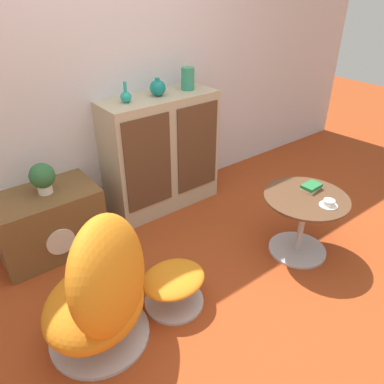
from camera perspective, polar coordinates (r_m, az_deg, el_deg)
name	(u,v)px	position (r m, az deg, el deg)	size (l,w,h in m)	color
ground_plane	(220,302)	(2.59, 4.31, -16.38)	(12.00, 12.00, 0.00)	#9E3D19
wall_back	(96,61)	(3.07, -14.38, 18.72)	(6.40, 0.06, 2.60)	silver
sideboard	(161,153)	(3.30, -4.70, 5.89)	(1.00, 0.40, 1.02)	tan
tv_console	(49,222)	(3.04, -21.02, -4.34)	(0.75, 0.47, 0.50)	brown
egg_chair	(102,291)	(2.17, -13.59, -14.49)	(0.87, 0.86, 0.86)	#B7B7BC
ottoman	(174,283)	(2.46, -2.83, -13.73)	(0.42, 0.39, 0.25)	#B7B7BC
coffee_table	(303,218)	(2.90, 16.51, -3.86)	(0.61, 0.61, 0.49)	#B7B7BC
vase_leftmost	(126,96)	(2.98, -10.05, 14.16)	(0.08, 0.08, 0.16)	teal
vase_inner_left	(158,88)	(3.11, -5.25, 15.53)	(0.13, 0.13, 0.14)	#147A75
vase_inner_right	(188,79)	(3.27, -0.65, 16.90)	(0.11, 0.11, 0.18)	#2D8E6B
potted_plant	(42,177)	(2.86, -21.85, 2.14)	(0.18, 0.18, 0.23)	silver
teacup	(329,204)	(2.74, 20.11, -1.67)	(0.13, 0.13, 0.05)	white
book_stack	(311,187)	(2.90, 17.70, 0.75)	(0.15, 0.12, 0.04)	beige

